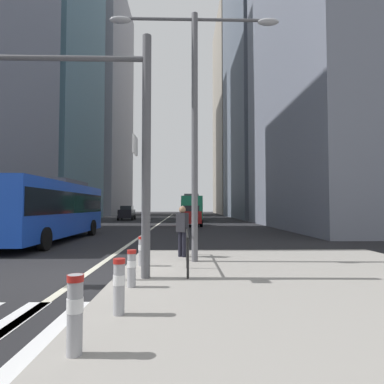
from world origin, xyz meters
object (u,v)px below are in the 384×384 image
at_px(bollard_front, 75,310).
at_px(bollard_back, 142,249).
at_px(car_oncoming_mid, 127,213).
at_px(car_receding_near, 190,216).
at_px(bollard_right, 132,266).
at_px(city_bus_red_distant, 189,206).
at_px(city_bus_red_receding, 191,207).
at_px(pedestrian_waiting, 182,228).
at_px(bollard_left, 119,283).
at_px(city_bus_blue_oncoming, 51,207).
at_px(traffic_signal_gantry, 62,115).
at_px(street_lamp_post, 195,100).

relative_size(bollard_front, bollard_back, 1.08).
distance_m(car_oncoming_mid, car_receding_near, 15.88).
bearing_deg(bollard_right, city_bus_red_distant, 87.90).
bearing_deg(bollard_back, city_bus_red_distant, 87.69).
relative_size(city_bus_red_receding, pedestrian_waiting, 6.50).
bearing_deg(car_receding_near, bollard_front, -93.98).
height_order(bollard_front, bollard_left, bollard_front).
bearing_deg(bollard_right, city_bus_blue_oncoming, 119.83).
height_order(bollard_right, bollard_back, bollard_back).
bearing_deg(city_bus_red_receding, traffic_signal_gantry, -96.31).
distance_m(bollard_front, pedestrian_waiting, 7.41).
xyz_separation_m(street_lamp_post, bollard_left, (-1.38, -4.95, -4.64)).
distance_m(city_bus_red_receding, traffic_signal_gantry, 35.32).
distance_m(traffic_signal_gantry, street_lamp_post, 4.23).
bearing_deg(bollard_right, city_bus_red_receding, 86.82).
xyz_separation_m(city_bus_blue_oncoming, traffic_signal_gantry, (4.13, -9.62, 2.28)).
relative_size(city_bus_blue_oncoming, street_lamp_post, 1.41).
relative_size(car_receding_near, bollard_front, 4.94).
relative_size(city_bus_blue_oncoming, city_bus_red_receding, 0.99).
bearing_deg(pedestrian_waiting, city_bus_red_receding, 88.32).
distance_m(traffic_signal_gantry, bollard_right, 4.08).
bearing_deg(bollard_right, street_lamp_post, 65.25).
distance_m(city_bus_red_receding, bollard_back, 33.52).
bearing_deg(pedestrian_waiting, bollard_back, -125.26).
height_order(city_bus_red_distant, bollard_left, city_bus_red_distant).
xyz_separation_m(bollard_left, pedestrian_waiting, (0.98, 5.89, 0.47)).
bearing_deg(traffic_signal_gantry, city_bus_blue_oncoming, 113.23).
relative_size(car_oncoming_mid, bollard_left, 5.13).
distance_m(car_receding_near, traffic_signal_gantry, 23.44).
distance_m(street_lamp_post, bollard_left, 6.92).
relative_size(car_oncoming_mid, bollard_front, 4.92).
xyz_separation_m(car_receding_near, traffic_signal_gantry, (-3.60, -22.95, 3.13)).
relative_size(traffic_signal_gantry, pedestrian_waiting, 3.58).
xyz_separation_m(traffic_signal_gantry, pedestrian_waiting, (2.95, 3.26, -3.00)).
relative_size(bollard_back, pedestrian_waiting, 0.49).
relative_size(traffic_signal_gantry, bollard_front, 6.69).
bearing_deg(city_bus_red_receding, street_lamp_post, -90.93).
xyz_separation_m(city_bus_red_distant, car_receding_near, (-0.39, -33.74, -0.85)).
height_order(city_bus_blue_oncoming, bollard_right, city_bus_blue_oncoming).
relative_size(city_bus_red_distant, pedestrian_waiting, 6.62).
relative_size(city_bus_blue_oncoming, car_receding_near, 2.45).
bearing_deg(car_receding_near, city_bus_red_receding, 88.72).
bearing_deg(car_oncoming_mid, pedestrian_waiting, -76.84).
xyz_separation_m(city_bus_red_receding, bollard_back, (-2.10, -33.43, -1.21)).
height_order(traffic_signal_gantry, street_lamp_post, street_lamp_post).
height_order(city_bus_blue_oncoming, street_lamp_post, street_lamp_post).
bearing_deg(city_bus_red_distant, street_lamp_post, -90.68).
relative_size(street_lamp_post, pedestrian_waiting, 4.60).
relative_size(city_bus_blue_oncoming, bollard_left, 12.60).
xyz_separation_m(traffic_signal_gantry, bollard_left, (1.96, -2.63, -3.47)).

